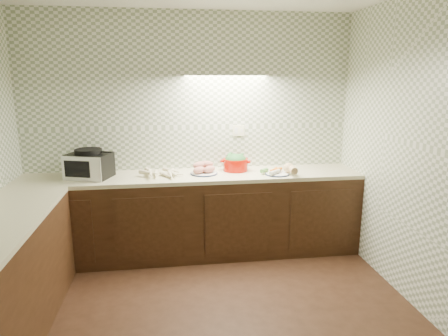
{
  "coord_description": "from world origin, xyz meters",
  "views": [
    {
      "loc": [
        -0.24,
        -2.61,
        1.94
      ],
      "look_at": [
        0.31,
        1.25,
        1.02
      ],
      "focal_mm": 32.0,
      "sensor_mm": 36.0,
      "label": 1
    }
  ],
  "objects": [
    {
      "name": "toaster_oven",
      "position": [
        -1.05,
        1.52,
        1.04
      ],
      "size": [
        0.5,
        0.44,
        0.3
      ],
      "rotation": [
        0.0,
        0.0,
        -0.32
      ],
      "color": "black",
      "rests_on": "counter"
    },
    {
      "name": "counter",
      "position": [
        -0.68,
        0.68,
        0.45
      ],
      "size": [
        3.6,
        3.6,
        0.9
      ],
      "color": "black",
      "rests_on": "ground"
    },
    {
      "name": "onion_bowl",
      "position": [
        0.14,
        1.63,
        0.94
      ],
      "size": [
        0.14,
        0.14,
        0.11
      ],
      "color": "black",
      "rests_on": "counter"
    },
    {
      "name": "sweet_potato_plate",
      "position": [
        0.12,
        1.52,
        0.95
      ],
      "size": [
        0.29,
        0.29,
        0.13
      ],
      "rotation": [
        0.0,
        0.0,
        0.3
      ],
      "color": "#192344",
      "rests_on": "counter"
    },
    {
      "name": "parsnip_pile",
      "position": [
        -0.3,
        1.44,
        0.93
      ],
      "size": [
        0.42,
        0.33,
        0.08
      ],
      "color": "beige",
      "rests_on": "counter"
    },
    {
      "name": "veg_plate",
      "position": [
        0.95,
        1.38,
        0.94
      ],
      "size": [
        0.38,
        0.26,
        0.12
      ],
      "rotation": [
        0.0,
        0.0,
        -0.19
      ],
      "color": "#192344",
      "rests_on": "counter"
    },
    {
      "name": "dutch_oven",
      "position": [
        0.49,
        1.61,
        0.99
      ],
      "size": [
        0.33,
        0.33,
        0.19
      ],
      "rotation": [
        0.0,
        0.0,
        -0.29
      ],
      "color": "#B80E01",
      "rests_on": "counter"
    },
    {
      "name": "room",
      "position": [
        0.0,
        0.0,
        1.63
      ],
      "size": [
        3.6,
        3.6,
        2.6
      ],
      "color": "black",
      "rests_on": "ground"
    }
  ]
}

